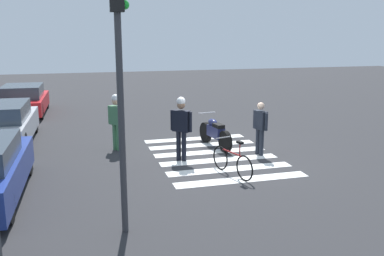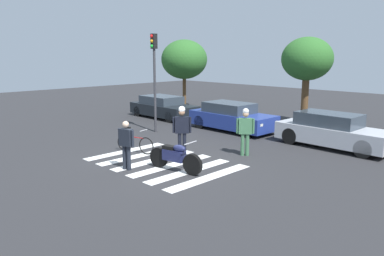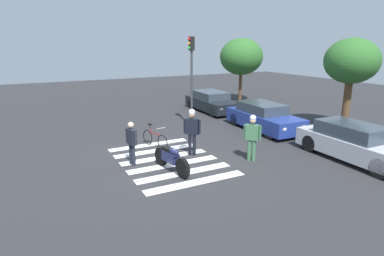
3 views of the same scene
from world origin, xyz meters
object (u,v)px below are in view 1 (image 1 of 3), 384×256
Objects in this scene: officer_by_motorcycle at (181,123)px; car_silver_sedan at (5,125)px; car_red_convertible at (24,100)px; police_motorcycle at (215,133)px; pedestrian_bystander at (116,118)px; leaning_bicycle at (232,162)px; officer_on_foot at (260,125)px; traffic_light_pole at (120,65)px.

car_silver_sedan is at bearing 57.27° from officer_by_motorcycle.
police_motorcycle is at bearing -139.24° from car_red_convertible.
police_motorcycle is 0.50× the size of car_red_convertible.
leaning_bicycle is at bearing -140.57° from pedestrian_bystander.
car_silver_sedan is (3.44, 7.75, -0.25)m from officer_on_foot.
police_motorcycle is 7.07m from car_silver_sedan.
pedestrian_bystander is at bearing 39.43° from leaning_bicycle.
officer_on_foot is at bearing -91.31° from officer_by_motorcycle.
car_red_convertible is (7.35, 3.55, -0.40)m from pedestrian_bystander.
leaning_bicycle is 2.26m from officer_on_foot.
leaning_bicycle is 2.06m from officer_by_motorcycle.
car_silver_sedan is (2.20, 6.72, 0.21)m from police_motorcycle.
car_silver_sedan is 8.55m from traffic_light_pole.
car_red_convertible is at bearing 40.61° from officer_on_foot.
pedestrian_bystander is 0.43× the size of car_red_convertible.
traffic_light_pole is at bearing -157.36° from car_silver_sedan.
police_motorcycle is at bearing -98.10° from pedestrian_bystander.
police_motorcycle is at bearing 39.65° from officer_on_foot.
pedestrian_bystander is at bearing -116.21° from car_silver_sedan.
traffic_light_pole is (-5.81, 0.39, 2.09)m from pedestrian_bystander.
car_red_convertible reaches higher than police_motorcycle.
officer_on_foot is 2.49m from officer_by_motorcycle.
traffic_light_pole reaches higher than pedestrian_bystander.
pedestrian_bystander is (0.45, 3.17, 0.58)m from police_motorcycle.
pedestrian_bystander is 3.97m from car_silver_sedan.
officer_by_motorcycle is 2.38m from pedestrian_bystander.
officer_by_motorcycle is 10.44m from car_red_convertible.
officer_by_motorcycle is 0.42× the size of car_silver_sedan.
car_red_convertible is at bearing 25.80° from pedestrian_bystander.
leaning_bicycle is 0.36× the size of traffic_light_pole.
officer_on_foot is at bearing -139.39° from car_red_convertible.
officer_by_motorcycle is (0.06, 2.48, 0.19)m from officer_on_foot.
car_red_convertible is (8.99, 5.28, -0.46)m from officer_by_motorcycle.
police_motorcycle is 6.97m from traffic_light_pole.
leaning_bicycle is at bearing 170.67° from police_motorcycle.
officer_by_motorcycle is 5.10m from traffic_light_pole.
pedestrian_bystander is at bearing -154.20° from car_red_convertible.
pedestrian_bystander reaches higher than officer_on_foot.
pedestrian_bystander is (3.29, 2.70, 0.68)m from leaning_bicycle.
traffic_light_pole is at bearing 176.12° from pedestrian_bystander.
police_motorcycle is 0.45× the size of traffic_light_pole.
police_motorcycle is 1.68m from officer_on_foot.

